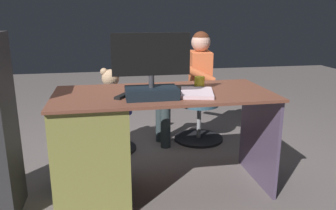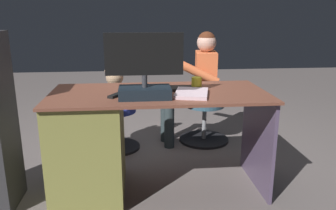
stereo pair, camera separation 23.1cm
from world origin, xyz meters
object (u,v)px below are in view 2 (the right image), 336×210
at_px(person, 197,79).
at_px(office_chair_teddy, 117,123).
at_px(desk, 102,141).
at_px(teddy_bear, 115,89).
at_px(monitor, 145,76).
at_px(cup, 197,83).
at_px(tv_remote, 116,95).
at_px(visitor_chair, 204,118).
at_px(keyboard, 170,89).
at_px(computer_mouse, 132,89).

bearing_deg(person, office_chair_teddy, 7.63).
relative_size(desk, teddy_bear, 4.12).
relative_size(office_chair_teddy, person, 0.39).
height_order(monitor, cup, monitor).
height_order(tv_remote, person, person).
xyz_separation_m(monitor, teddy_bear, (0.26, -0.99, -0.30)).
height_order(office_chair_teddy, teddy_bear, teddy_bear).
bearing_deg(teddy_bear, desk, 85.67).
bearing_deg(person, teddy_bear, 6.71).
bearing_deg(cup, teddy_bear, -49.77).
distance_m(visitor_chair, person, 0.43).
xyz_separation_m(visitor_chair, person, (0.09, 0.01, 0.42)).
relative_size(cup, office_chair_teddy, 0.20).
relative_size(keyboard, office_chair_teddy, 0.94).
xyz_separation_m(desk, person, (-0.87, -0.93, 0.26)).
distance_m(monitor, person, 1.24).
distance_m(cup, visitor_chair, 1.06).
relative_size(keyboard, visitor_chair, 0.82).
relative_size(desk, person, 1.37).
xyz_separation_m(teddy_bear, person, (-0.81, -0.10, 0.06)).
height_order(computer_mouse, office_chair_teddy, computer_mouse).
distance_m(desk, cup, 0.82).
xyz_separation_m(office_chair_teddy, visitor_chair, (-0.90, -0.12, -0.02)).
height_order(cup, tv_remote, cup).
bearing_deg(desk, tv_remote, 143.05).
xyz_separation_m(monitor, cup, (-0.39, -0.22, -0.10)).
bearing_deg(person, visitor_chair, -172.37).
bearing_deg(teddy_bear, office_chair_teddy, 90.00).
relative_size(monitor, computer_mouse, 5.34).
bearing_deg(teddy_bear, tv_remote, 93.85).
distance_m(monitor, teddy_bear, 1.06).
bearing_deg(cup, computer_mouse, 4.05).
bearing_deg(office_chair_teddy, teddy_bear, -90.00).
bearing_deg(monitor, office_chair_teddy, -75.30).
relative_size(monitor, office_chair_teddy, 1.15).
bearing_deg(teddy_bear, visitor_chair, -173.20).
distance_m(teddy_bear, person, 0.82).
height_order(office_chair_teddy, visitor_chair, same).
bearing_deg(office_chair_teddy, tv_remote, 93.90).
relative_size(visitor_chair, person, 0.45).
bearing_deg(keyboard, desk, 7.22).
distance_m(keyboard, cup, 0.20).
bearing_deg(monitor, visitor_chair, -120.45).
height_order(desk, tv_remote, tv_remote).
relative_size(desk, office_chair_teddy, 3.49).
bearing_deg(monitor, cup, -150.36).
bearing_deg(monitor, computer_mouse, -64.76).
bearing_deg(teddy_bear, monitor, 104.51).
relative_size(keyboard, tv_remote, 2.80).
height_order(monitor, teddy_bear, monitor).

